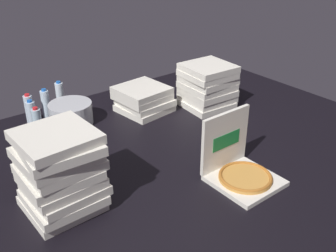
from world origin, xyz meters
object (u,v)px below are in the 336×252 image
open_pizza_box (239,167)px  pizza_stack_center_far (207,86)px  water_bottle_3 (46,104)px  water_bottle_4 (38,123)px  water_bottle_0 (29,109)px  ice_bucket (71,113)px  pizza_stack_right_near (60,172)px  water_bottle_2 (60,95)px  pizza_stack_center_near (143,99)px  water_bottle_1 (32,115)px

open_pizza_box → pizza_stack_center_far: open_pizza_box is taller
water_bottle_3 → water_bottle_4: 0.34m
pizza_stack_center_far → water_bottle_0: bearing=154.6°
pizza_stack_center_far → ice_bucket: size_ratio=1.26×
ice_bucket → water_bottle_4: 0.29m
ice_bucket → water_bottle_4: size_ratio=1.38×
pizza_stack_right_near → water_bottle_2: size_ratio=1.95×
open_pizza_box → water_bottle_0: open_pizza_box is taller
open_pizza_box → pizza_stack_center_near: size_ratio=0.95×
pizza_stack_right_near → pizza_stack_center_far: pizza_stack_right_near is taller
pizza_stack_center_near → water_bottle_3: 0.76m
water_bottle_1 → water_bottle_4: 0.15m
pizza_stack_center_near → pizza_stack_right_near: pizza_stack_right_near is taller
ice_bucket → water_bottle_2: (0.06, 0.31, 0.03)m
water_bottle_0 → water_bottle_4: same height
pizza_stack_center_near → water_bottle_2: (-0.50, 0.46, 0.01)m
pizza_stack_right_near → water_bottle_3: (0.37, 1.11, -0.12)m
water_bottle_0 → water_bottle_3: bearing=7.5°
water_bottle_1 → water_bottle_2: (0.32, 0.22, 0.00)m
water_bottle_2 → pizza_stack_center_far: bearing=-35.9°
water_bottle_0 → open_pizza_box: bearing=-65.1°
pizza_stack_center_near → pizza_stack_center_far: size_ratio=1.01×
water_bottle_4 → water_bottle_1: bearing=83.5°
pizza_stack_center_near → pizza_stack_right_near: 1.28m
pizza_stack_right_near → water_bottle_0: 1.13m
ice_bucket → water_bottle_1: size_ratio=1.38×
pizza_stack_center_far → water_bottle_2: 1.20m
pizza_stack_center_near → open_pizza_box: bearing=-95.4°
pizza_stack_center_near → ice_bucket: 0.58m
pizza_stack_right_near → water_bottle_1: pizza_stack_right_near is taller
pizza_stack_right_near → water_bottle_1: (0.21, 0.98, -0.12)m
pizza_stack_center_near → water_bottle_3: size_ratio=1.75×
water_bottle_1 → water_bottle_2: same height
pizza_stack_center_far → water_bottle_1: 1.38m
water_bottle_3 → water_bottle_1: bearing=-139.8°
pizza_stack_center_near → water_bottle_3: (-0.66, 0.37, 0.01)m
water_bottle_2 → water_bottle_3: (-0.16, -0.08, 0.00)m
pizza_stack_right_near → pizza_stack_center_far: size_ratio=1.12×
pizza_stack_right_near → water_bottle_3: 1.18m
open_pizza_box → pizza_stack_center_near: open_pizza_box is taller
pizza_stack_center_near → ice_bucket: size_ratio=1.27×
water_bottle_1 → water_bottle_4: (-0.02, -0.15, 0.00)m
open_pizza_box → pizza_stack_center_far: size_ratio=0.96×
water_bottle_0 → water_bottle_1: same height
ice_bucket → water_bottle_0: size_ratio=1.38×
pizza_stack_center_far → water_bottle_2: bearing=144.1°
open_pizza_box → ice_bucket: 1.36m
pizza_stack_center_near → water_bottle_3: bearing=150.4°
pizza_stack_center_near → water_bottle_4: 0.84m
water_bottle_1 → water_bottle_4: size_ratio=1.00×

